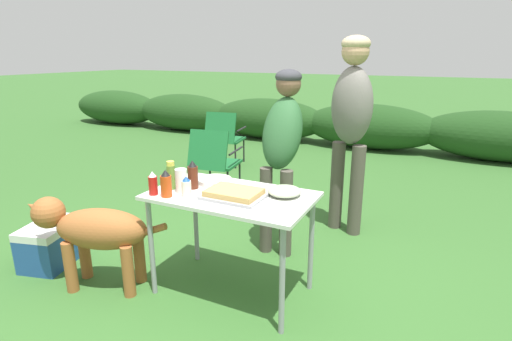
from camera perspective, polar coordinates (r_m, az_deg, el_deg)
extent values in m
plane|color=#336028|center=(3.03, -3.31, -16.68)|extent=(60.00, 60.00, 0.00)
ellipsoid|color=#1E4219|center=(10.31, -19.24, 8.54)|extent=(2.40, 0.90, 0.79)
ellipsoid|color=#1E4219|center=(9.02, -10.09, 8.18)|extent=(2.40, 0.90, 0.79)
ellipsoid|color=#1E4219|center=(8.02, 1.68, 7.42)|extent=(2.40, 0.90, 0.79)
ellipsoid|color=#1E4219|center=(7.43, 15.95, 6.08)|extent=(2.40, 0.90, 0.79)
ellipsoid|color=#1E4219|center=(7.36, 31.42, 4.20)|extent=(2.40, 0.90, 0.79)
cube|color=silver|center=(2.70, -3.57, -3.64)|extent=(1.10, 0.64, 0.02)
cylinder|color=gray|center=(2.91, -14.71, -10.57)|extent=(0.04, 0.04, 0.71)
cylinder|color=gray|center=(2.45, 3.75, -15.52)|extent=(0.04, 0.04, 0.71)
cylinder|color=gray|center=(3.29, -8.61, -6.92)|extent=(0.04, 0.04, 0.71)
cylinder|color=gray|center=(2.90, 7.89, -10.31)|extent=(0.04, 0.04, 0.71)
cube|color=#9E9EA3|center=(2.63, -3.15, -3.69)|extent=(0.39, 0.28, 0.02)
cube|color=tan|center=(2.62, -3.16, -3.12)|extent=(0.34, 0.24, 0.04)
cylinder|color=white|center=(2.93, -5.91, -1.47)|extent=(0.24, 0.24, 0.03)
ellipsoid|color=#ADBC99|center=(2.66, 4.11, -2.95)|extent=(0.22, 0.22, 0.06)
cylinder|color=white|center=(2.75, -10.63, -1.44)|extent=(0.08, 0.08, 0.16)
cylinder|color=#CC4214|center=(2.69, -12.71, -2.20)|extent=(0.07, 0.07, 0.14)
cone|color=black|center=(2.66, -12.83, -0.32)|extent=(0.06, 0.06, 0.04)
cylinder|color=red|center=(2.75, -14.49, -2.10)|extent=(0.06, 0.06, 0.13)
cone|color=white|center=(2.73, -14.61, -0.48)|extent=(0.05, 0.05, 0.04)
cylinder|color=#562314|center=(2.82, -9.00, -0.98)|extent=(0.07, 0.07, 0.16)
cone|color=black|center=(2.79, -9.09, 1.01)|extent=(0.06, 0.06, 0.04)
cylinder|color=olive|center=(2.83, -12.02, -0.94)|extent=(0.06, 0.06, 0.17)
cylinder|color=#D1CC47|center=(2.80, -12.14, 0.99)|extent=(0.05, 0.05, 0.03)
cylinder|color=silver|center=(2.67, -9.90, -2.58)|extent=(0.06, 0.06, 0.11)
cone|color=#194793|center=(2.65, -9.97, -1.16)|extent=(0.05, 0.05, 0.03)
cylinder|color=#4C473D|center=(3.39, 1.43, -5.70)|extent=(0.11, 0.11, 0.75)
cylinder|color=#4C473D|center=(3.33, 4.28, -6.20)|extent=(0.11, 0.11, 0.75)
ellipsoid|color=#28562D|center=(3.27, 3.78, 5.40)|extent=(0.33, 0.45, 0.65)
sphere|color=brown|center=(3.33, 4.66, 12.23)|extent=(0.21, 0.21, 0.21)
ellipsoid|color=#333338|center=(3.32, 4.68, 13.20)|extent=(0.22, 0.22, 0.12)
cylinder|color=#4C473D|center=(3.92, 11.46, -2.11)|extent=(0.13, 0.13, 0.86)
cylinder|color=#4C473D|center=(3.81, 14.13, -2.82)|extent=(0.13, 0.13, 0.86)
ellipsoid|color=slate|center=(3.69, 13.53, 8.97)|extent=(0.46, 0.40, 0.69)
sphere|color=tan|center=(3.67, 14.03, 16.17)|extent=(0.24, 0.24, 0.24)
ellipsoid|color=tan|center=(3.67, 14.11, 17.18)|extent=(0.25, 0.25, 0.14)
cylinder|color=#9E5B2D|center=(3.00, -17.80, -13.55)|extent=(0.08, 0.08, 0.38)
cylinder|color=#9E5B2D|center=(3.15, -16.30, -11.89)|extent=(0.08, 0.08, 0.38)
cylinder|color=#9E5B2D|center=(3.21, -25.01, -12.37)|extent=(0.08, 0.08, 0.38)
cylinder|color=#9E5B2D|center=(3.35, -23.26, -10.90)|extent=(0.08, 0.08, 0.38)
ellipsoid|color=#9E5B2D|center=(3.06, -21.19, -7.79)|extent=(0.73, 0.49, 0.29)
sphere|color=#9E5B2D|center=(3.23, -27.53, -5.35)|extent=(0.23, 0.23, 0.23)
cone|color=#9E5B2D|center=(3.27, -28.92, -4.73)|extent=(0.20, 0.16, 0.16)
cylinder|color=#9E5B2D|center=(2.89, -14.55, -8.24)|extent=(0.22, 0.11, 0.12)
cube|color=#19602D|center=(6.12, -4.14, 4.43)|extent=(0.53, 0.53, 0.03)
cube|color=#19602D|center=(5.82, -5.15, 6.08)|extent=(0.48, 0.24, 0.44)
cylinder|color=black|center=(6.05, -6.54, 2.34)|extent=(0.02, 0.02, 0.38)
cylinder|color=black|center=(5.91, -2.96, 2.09)|extent=(0.02, 0.02, 0.38)
cylinder|color=black|center=(6.41, -5.16, 3.18)|extent=(0.02, 0.02, 0.38)
cylinder|color=black|center=(6.28, -1.75, 2.96)|extent=(0.02, 0.02, 0.38)
cylinder|color=black|center=(6.17, -6.19, 6.14)|extent=(0.09, 0.41, 0.02)
cylinder|color=black|center=(6.01, -2.11, 5.95)|extent=(0.09, 0.41, 0.02)
cube|color=#19602D|center=(4.78, -5.45, 0.98)|extent=(0.52, 0.52, 0.03)
cube|color=#19602D|center=(4.48, -6.92, 2.90)|extent=(0.48, 0.23, 0.44)
cylinder|color=black|center=(4.74, -8.55, -1.72)|extent=(0.02, 0.02, 0.38)
cylinder|color=black|center=(4.59, -4.05, -2.20)|extent=(0.02, 0.02, 0.38)
cylinder|color=black|center=(5.09, -6.59, -0.38)|extent=(0.02, 0.02, 0.38)
cylinder|color=black|center=(4.94, -2.35, -0.79)|extent=(0.02, 0.02, 0.38)
cylinder|color=black|center=(4.83, -8.02, 3.20)|extent=(0.08, 0.41, 0.02)
cylinder|color=black|center=(4.65, -2.89, 2.83)|extent=(0.08, 0.41, 0.02)
cube|color=#234C93|center=(3.69, -27.04, -9.66)|extent=(0.43, 0.55, 0.28)
cube|color=silver|center=(3.63, -27.39, -7.24)|extent=(0.43, 0.55, 0.06)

